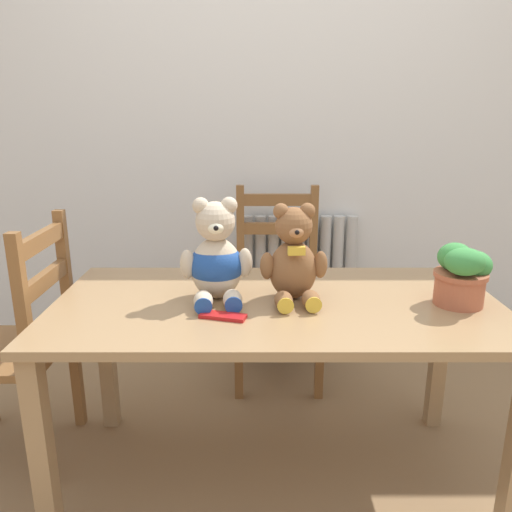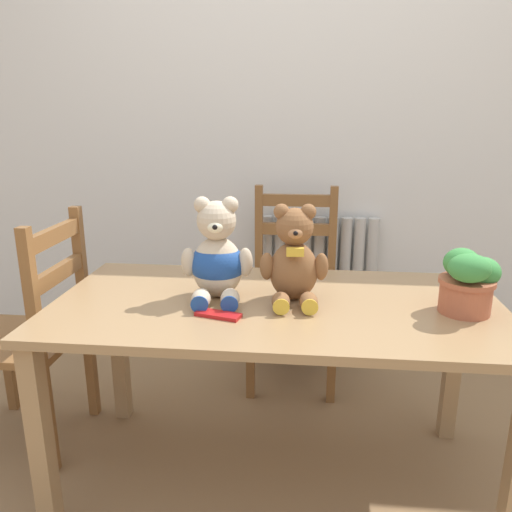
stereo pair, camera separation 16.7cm
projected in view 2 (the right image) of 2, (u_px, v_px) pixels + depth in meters
wall_back at (291, 119)px, 2.61m from camera, size 8.00×0.04×2.60m
radiator at (317, 293)px, 2.78m from camera, size 0.64×0.10×0.80m
dining_table at (276, 327)px, 1.73m from camera, size 1.52×0.77×0.71m
wooden_chair_behind at (294, 287)px, 2.53m from camera, size 0.42×0.44×0.98m
wooden_chair_side at (31, 335)px, 2.00m from camera, size 0.43×0.43×0.96m
teddy_bear_left at (217, 258)px, 1.71m from camera, size 0.25×0.26×0.35m
teddy_bear_right at (294, 260)px, 1.68m from camera, size 0.23×0.24×0.33m
potted_plant at (468, 280)px, 1.58m from camera, size 0.19×0.19×0.21m
chocolate_bar at (218, 315)px, 1.58m from camera, size 0.15×0.09×0.01m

